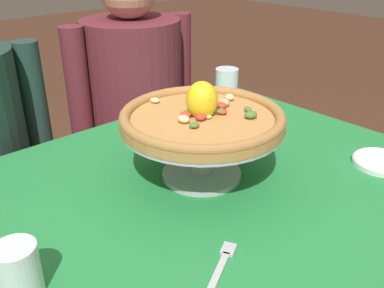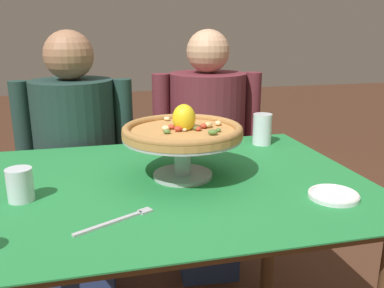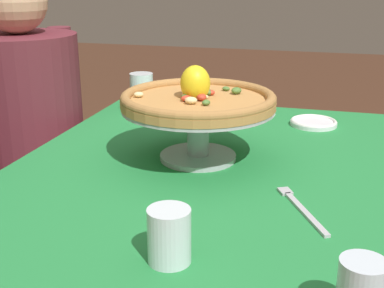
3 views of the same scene
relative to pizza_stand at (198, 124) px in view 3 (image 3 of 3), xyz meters
The scene contains 8 objects.
dining_table 0.21m from the pizza_stand, 150.06° to the right, with size 1.20×0.90×0.76m.
pizza_stand is the anchor object (origin of this frame).
pizza 0.06m from the pizza_stand, 35.20° to the left, with size 0.37×0.37×0.10m.
water_glass_side_left 0.47m from the pizza_stand, behind, with size 0.07×0.07×0.09m.
water_glass_back_right 0.49m from the pizza_stand, 36.83° to the left, with size 0.08×0.08×0.12m.
side_plate 0.46m from the pizza_stand, 35.16° to the right, with size 0.14×0.14×0.02m.
dinner_fork 0.35m from the pizza_stand, 129.48° to the right, with size 0.20×0.11×0.01m.
diner_right 0.74m from the pizza_stand, 67.96° to the left, with size 0.52×0.39×1.21m.
Camera 3 is at (-1.11, -0.27, 1.21)m, focal length 48.28 mm.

